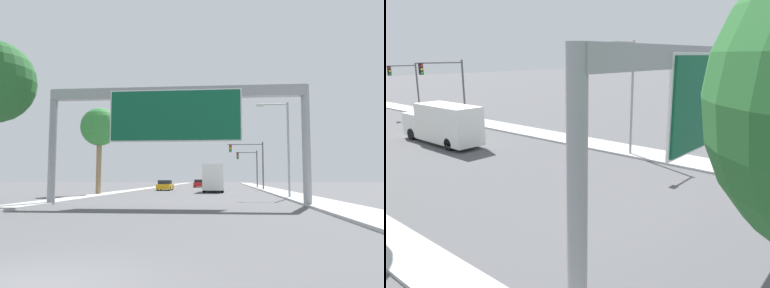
# 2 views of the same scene
# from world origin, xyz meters

# --- Properties ---
(sidewalk_right) EXTENTS (3.00, 120.00, 0.15)m
(sidewalk_right) POSITION_xyz_m (9.50, 60.00, 0.07)
(sidewalk_right) COLOR #ABABAB
(sidewalk_right) RESTS_ON ground
(sign_gantry) EXTENTS (16.91, 0.73, 7.59)m
(sign_gantry) POSITION_xyz_m (0.00, 17.88, 5.87)
(sign_gantry) COLOR gray
(sign_gantry) RESTS_ON ground
(truck_box_primary) EXTENTS (2.44, 8.96, 3.34)m
(truck_box_primary) POSITION_xyz_m (1.75, 41.03, 1.70)
(truck_box_primary) COLOR white
(truck_box_primary) RESTS_ON ground
(traffic_light_near_intersection) EXTENTS (5.08, 0.32, 6.82)m
(traffic_light_near_intersection) POSITION_xyz_m (6.95, 48.00, 4.62)
(traffic_light_near_intersection) COLOR #4C4C4F
(traffic_light_near_intersection) RESTS_ON ground
(traffic_light_mid_block) EXTENTS (3.61, 0.32, 6.34)m
(traffic_light_mid_block) POSITION_xyz_m (7.41, 58.00, 4.21)
(traffic_light_mid_block) COLOR #4C4C4F
(traffic_light_mid_block) RESTS_ON ground
(street_lamp_right) EXTENTS (2.79, 0.28, 8.29)m
(street_lamp_right) POSITION_xyz_m (8.24, 26.96, 4.94)
(street_lamp_right) COLOR gray
(street_lamp_right) RESTS_ON ground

